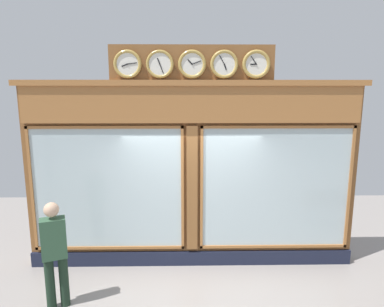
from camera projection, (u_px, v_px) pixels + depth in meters
The scene contains 2 objects.
shop_facade at pixel (192, 172), 6.41m from camera, with size 6.20×0.42×4.07m.
pedestrian at pixel (55, 251), 5.18m from camera, with size 0.42×0.33×1.69m.
Camera 1 is at (0.11, 6.10, 3.35)m, focal length 32.20 mm.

